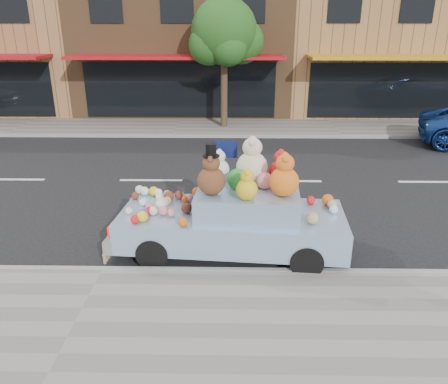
{
  "coord_description": "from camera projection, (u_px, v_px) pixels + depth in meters",
  "views": [
    {
      "loc": [
        2.31,
        -11.79,
        4.28
      ],
      "look_at": [
        2.18,
        -4.06,
        1.25
      ],
      "focal_mm": 35.0,
      "sensor_mm": 36.0,
      "label": 1
    }
  ],
  "objects": [
    {
      "name": "near_kerb",
      "position": [
        103.0,
        271.0,
        7.9
      ],
      "size": [
        60.0,
        0.12,
        0.13
      ],
      "primitive_type": "cube",
      "color": "gray",
      "rests_on": "ground"
    },
    {
      "name": "storefront_right",
      "position": [
        383.0,
        35.0,
        22.23
      ],
      "size": [
        10.0,
        9.8,
        7.3
      ],
      "color": "#9C6D41",
      "rests_on": "ground"
    },
    {
      "name": "ground",
      "position": [
        151.0,
        180.0,
        12.58
      ],
      "size": [
        120.0,
        120.0,
        0.0
      ],
      "primitive_type": "plane",
      "color": "black",
      "rests_on": "ground"
    },
    {
      "name": "storefront_mid",
      "position": [
        187.0,
        34.0,
        22.39
      ],
      "size": [
        10.0,
        9.8,
        7.3
      ],
      "color": "brown",
      "rests_on": "ground"
    },
    {
      "name": "art_car",
      "position": [
        234.0,
        214.0,
        8.43
      ],
      "size": [
        4.61,
        2.1,
        2.29
      ],
      "rotation": [
        0.0,
        0.0,
        -0.08
      ],
      "color": "black",
      "rests_on": "ground"
    },
    {
      "name": "far_sidewalk",
      "position": [
        177.0,
        127.0,
        18.61
      ],
      "size": [
        60.0,
        3.0,
        0.12
      ],
      "primitive_type": "cube",
      "color": "gray",
      "rests_on": "ground"
    },
    {
      "name": "street_tree",
      "position": [
        225.0,
        37.0,
        17.29
      ],
      "size": [
        3.0,
        2.7,
        5.22
      ],
      "color": "#38281C",
      "rests_on": "ground"
    },
    {
      "name": "far_kerb",
      "position": [
        173.0,
        136.0,
        17.21
      ],
      "size": [
        60.0,
        0.12,
        0.13
      ],
      "primitive_type": "cube",
      "color": "gray",
      "rests_on": "ground"
    },
    {
      "name": "near_sidewalk",
      "position": [
        75.0,
        325.0,
        6.51
      ],
      "size": [
        60.0,
        3.0,
        0.12
      ],
      "primitive_type": "cube",
      "color": "gray",
      "rests_on": "ground"
    }
  ]
}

